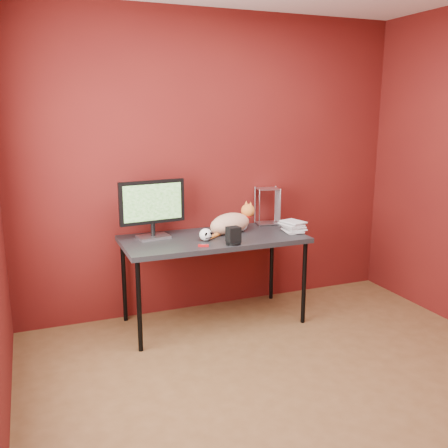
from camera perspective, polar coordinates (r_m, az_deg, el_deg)
name	(u,v)px	position (r m, az deg, el deg)	size (l,w,h in m)	color
room	(324,171)	(2.85, 11.33, 6.01)	(3.52, 3.52, 2.61)	brown
desk	(213,243)	(4.13, -1.22, -2.15)	(1.50, 0.70, 0.75)	black
monitor	(152,206)	(4.07, -8.20, 2.04)	(0.55, 0.20, 0.47)	#B9B9BE
cat	(231,223)	(4.23, 0.82, 0.14)	(0.51, 0.31, 0.26)	#C46529
skull_mug	(206,235)	(3.99, -2.10, -1.21)	(0.10, 0.11, 0.10)	white
speaker	(233,236)	(3.88, 1.07, -1.40)	(0.12, 0.12, 0.14)	black
book_stack	(287,174)	(4.22, 7.16, 5.71)	(0.20, 0.23, 1.00)	beige
wire_rack	(267,206)	(4.57, 4.99, 2.07)	(0.22, 0.19, 0.34)	#B9B9BE
pocket_knife	(203,246)	(3.83, -2.36, -2.48)	(0.08, 0.02, 0.02)	#AF0D10
black_gadget	(230,244)	(3.87, 0.64, -2.28)	(0.05, 0.03, 0.02)	black
washer	(206,246)	(3.84, -2.12, -2.52)	(0.04, 0.04, 0.00)	#B9B9BE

